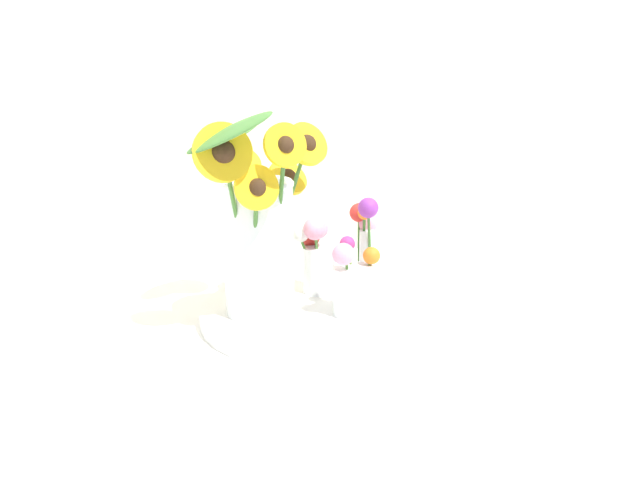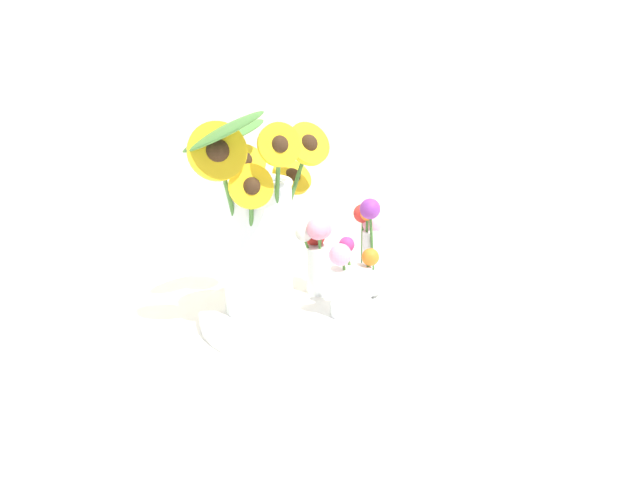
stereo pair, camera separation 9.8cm
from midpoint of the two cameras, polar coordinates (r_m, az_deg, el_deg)
ground_plane at (r=1.10m, az=-1.52°, el=-7.53°), size 6.00×6.00×0.00m
serving_tray at (r=1.12m, az=-2.53°, el=-6.60°), size 0.42×0.42×0.02m
mason_jar_sunflowers at (r=1.05m, az=-8.41°, el=1.04°), size 0.29×0.28×0.36m
vase_small_center at (r=1.06m, az=0.39°, el=-4.00°), size 0.09×0.07×0.13m
vase_bulb_right at (r=1.14m, az=1.73°, el=-0.98°), size 0.06×0.08×0.19m
vase_small_back at (r=1.16m, az=-2.81°, el=-1.23°), size 0.08×0.08×0.15m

